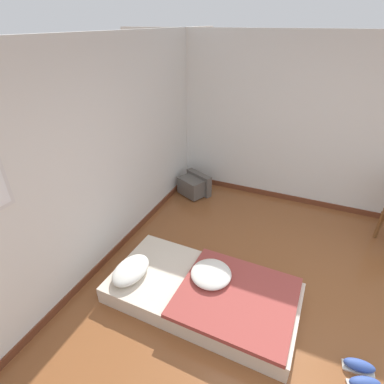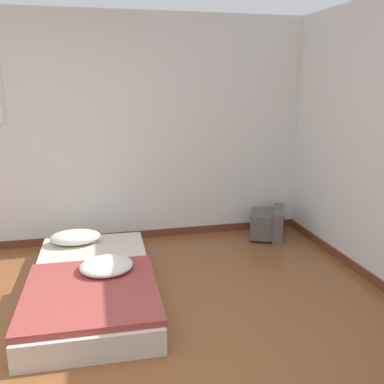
# 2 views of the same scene
# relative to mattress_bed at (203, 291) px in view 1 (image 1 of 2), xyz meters

# --- Properties ---
(ground_plane) EXTENTS (20.00, 20.00, 0.00)m
(ground_plane) POSITION_rel_mattress_bed_xyz_m (-0.12, -1.14, -0.13)
(ground_plane) COLOR brown
(wall_back) EXTENTS (7.80, 0.08, 2.60)m
(wall_back) POSITION_rel_mattress_bed_xyz_m (-0.13, 1.39, 1.16)
(wall_back) COLOR silver
(wall_back) RESTS_ON ground_plane
(wall_right) EXTENTS (0.08, 7.41, 2.60)m
(wall_right) POSITION_rel_mattress_bed_xyz_m (2.61, -1.14, 1.15)
(wall_right) COLOR silver
(wall_right) RESTS_ON ground_plane
(mattress_bed) EXTENTS (1.09, 2.04, 0.35)m
(mattress_bed) POSITION_rel_mattress_bed_xyz_m (0.00, 0.00, 0.00)
(mattress_bed) COLOR beige
(mattress_bed) RESTS_ON ground_plane
(crt_tv) EXTENTS (0.54, 0.60, 0.37)m
(crt_tv) POSITION_rel_mattress_bed_xyz_m (2.10, 1.01, 0.05)
(crt_tv) COLOR #56514C
(crt_tv) RESTS_ON ground_plane
(sneaker_pair) EXTENTS (0.31, 0.31, 0.10)m
(sneaker_pair) POSITION_rel_mattress_bed_xyz_m (-0.22, -1.57, -0.08)
(sneaker_pair) COLOR silver
(sneaker_pair) RESTS_ON ground_plane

